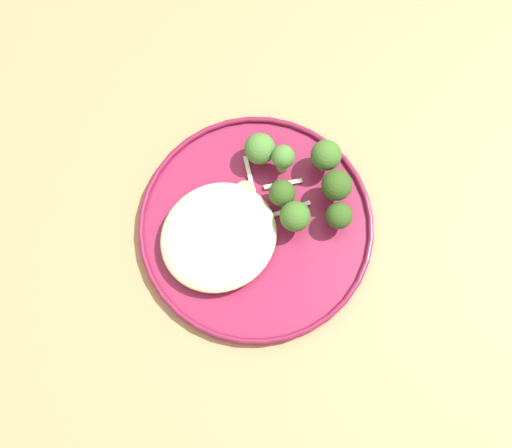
{
  "coord_description": "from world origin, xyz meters",
  "views": [
    {
      "loc": [
        -0.12,
        -0.21,
        1.56
      ],
      "look_at": [
        0.01,
        -0.04,
        0.76
      ],
      "focal_mm": 47.72,
      "sensor_mm": 36.0,
      "label": 1
    }
  ],
  "objects_px": {
    "seared_scallop_rear_pale": "(244,253)",
    "broccoli_floret_front_edge": "(260,149)",
    "seared_scallop_center_golden": "(210,210)",
    "broccoli_floret_near_rim": "(295,217)",
    "seared_scallop_on_noodles": "(224,275)",
    "dinner_plate": "(256,226)",
    "broccoli_floret_tall_stalk": "(282,157)",
    "broccoli_floret_split_head": "(326,156)",
    "broccoli_floret_small_sprig": "(337,186)",
    "seared_scallop_right_edge": "(182,267)",
    "broccoli_floret_rear_charred": "(339,216)",
    "seared_scallop_tiny_bay": "(186,234)",
    "broccoli_floret_right_tilted": "(282,193)",
    "seared_scallop_left_edge": "(246,193)"
  },
  "relations": [
    {
      "from": "dinner_plate",
      "to": "seared_scallop_on_noodles",
      "type": "bearing_deg",
      "value": -158.25
    },
    {
      "from": "seared_scallop_right_edge",
      "to": "broccoli_floret_split_head",
      "type": "xyz_separation_m",
      "value": [
        0.22,
        -0.0,
        0.02
      ]
    },
    {
      "from": "dinner_plate",
      "to": "broccoli_floret_front_edge",
      "type": "distance_m",
      "value": 0.1
    },
    {
      "from": "seared_scallop_rear_pale",
      "to": "dinner_plate",
      "type": "bearing_deg",
      "value": 30.49
    },
    {
      "from": "broccoli_floret_near_rim",
      "to": "broccoli_floret_tall_stalk",
      "type": "bearing_deg",
      "value": 63.52
    },
    {
      "from": "seared_scallop_on_noodles",
      "to": "broccoli_floret_tall_stalk",
      "type": "xyz_separation_m",
      "value": [
        0.14,
        0.07,
        0.02
      ]
    },
    {
      "from": "seared_scallop_tiny_bay",
      "to": "broccoli_floret_front_edge",
      "type": "height_order",
      "value": "broccoli_floret_front_edge"
    },
    {
      "from": "seared_scallop_right_edge",
      "to": "seared_scallop_on_noodles",
      "type": "distance_m",
      "value": 0.05
    },
    {
      "from": "seared_scallop_on_noodles",
      "to": "seared_scallop_left_edge",
      "type": "distance_m",
      "value": 0.11
    },
    {
      "from": "broccoli_floret_right_tilted",
      "to": "seared_scallop_right_edge",
      "type": "bearing_deg",
      "value": 177.94
    },
    {
      "from": "broccoli_floret_small_sprig",
      "to": "broccoli_floret_split_head",
      "type": "xyz_separation_m",
      "value": [
        0.01,
        0.04,
        -0.0
      ]
    },
    {
      "from": "seared_scallop_rear_pale",
      "to": "broccoli_floret_near_rim",
      "type": "distance_m",
      "value": 0.08
    },
    {
      "from": "seared_scallop_tiny_bay",
      "to": "broccoli_floret_rear_charred",
      "type": "bearing_deg",
      "value": -32.06
    },
    {
      "from": "broccoli_floret_near_rim",
      "to": "seared_scallop_on_noodles",
      "type": "bearing_deg",
      "value": -179.33
    },
    {
      "from": "dinner_plate",
      "to": "seared_scallop_center_golden",
      "type": "height_order",
      "value": "seared_scallop_center_golden"
    },
    {
      "from": "broccoli_floret_near_rim",
      "to": "broccoli_floret_small_sprig",
      "type": "height_order",
      "value": "broccoli_floret_small_sprig"
    },
    {
      "from": "seared_scallop_center_golden",
      "to": "broccoli_floret_front_edge",
      "type": "distance_m",
      "value": 0.1
    },
    {
      "from": "dinner_plate",
      "to": "broccoli_floret_tall_stalk",
      "type": "bearing_deg",
      "value": 30.62
    },
    {
      "from": "broccoli_floret_near_rim",
      "to": "broccoli_floret_right_tilted",
      "type": "bearing_deg",
      "value": 78.86
    },
    {
      "from": "broccoli_floret_rear_charred",
      "to": "seared_scallop_tiny_bay",
      "type": "bearing_deg",
      "value": 147.94
    },
    {
      "from": "seared_scallop_rear_pale",
      "to": "broccoli_floret_front_edge",
      "type": "height_order",
      "value": "broccoli_floret_front_edge"
    },
    {
      "from": "broccoli_floret_small_sprig",
      "to": "dinner_plate",
      "type": "bearing_deg",
      "value": 164.86
    },
    {
      "from": "broccoli_floret_near_rim",
      "to": "broccoli_floret_rear_charred",
      "type": "xyz_separation_m",
      "value": [
        0.04,
        -0.03,
        -0.0
      ]
    },
    {
      "from": "seared_scallop_center_golden",
      "to": "broccoli_floret_near_rim",
      "type": "distance_m",
      "value": 0.11
    },
    {
      "from": "broccoli_floret_rear_charred",
      "to": "broccoli_floret_split_head",
      "type": "distance_m",
      "value": 0.08
    },
    {
      "from": "broccoli_floret_near_rim",
      "to": "broccoli_floret_front_edge",
      "type": "height_order",
      "value": "broccoli_floret_near_rim"
    },
    {
      "from": "seared_scallop_rear_pale",
      "to": "broccoli_floret_rear_charred",
      "type": "distance_m",
      "value": 0.12
    },
    {
      "from": "broccoli_floret_split_head",
      "to": "dinner_plate",
      "type": "bearing_deg",
      "value": -174.78
    },
    {
      "from": "seared_scallop_tiny_bay",
      "to": "seared_scallop_on_noodles",
      "type": "distance_m",
      "value": 0.07
    },
    {
      "from": "broccoli_floret_split_head",
      "to": "broccoli_floret_small_sprig",
      "type": "bearing_deg",
      "value": -111.39
    },
    {
      "from": "seared_scallop_center_golden",
      "to": "broccoli_floret_split_head",
      "type": "xyz_separation_m",
      "value": [
        0.15,
        -0.04,
        0.02
      ]
    },
    {
      "from": "seared_scallop_right_edge",
      "to": "broccoli_floret_small_sprig",
      "type": "bearing_deg",
      "value": -10.95
    },
    {
      "from": "seared_scallop_rear_pale",
      "to": "broccoli_floret_rear_charred",
      "type": "height_order",
      "value": "broccoli_floret_rear_charred"
    },
    {
      "from": "broccoli_floret_small_sprig",
      "to": "seared_scallop_left_edge",
      "type": "bearing_deg",
      "value": 142.86
    },
    {
      "from": "seared_scallop_on_noodles",
      "to": "broccoli_floret_near_rim",
      "type": "distance_m",
      "value": 0.11
    },
    {
      "from": "broccoli_floret_near_rim",
      "to": "broccoli_floret_rear_charred",
      "type": "bearing_deg",
      "value": -35.34
    },
    {
      "from": "broccoli_floret_near_rim",
      "to": "broccoli_floret_small_sprig",
      "type": "xyz_separation_m",
      "value": [
        0.06,
        -0.0,
        0.0
      ]
    },
    {
      "from": "dinner_plate",
      "to": "broccoli_floret_near_rim",
      "type": "height_order",
      "value": "broccoli_floret_near_rim"
    },
    {
      "from": "broccoli_floret_rear_charred",
      "to": "broccoli_floret_front_edge",
      "type": "relative_size",
      "value": 0.93
    },
    {
      "from": "seared_scallop_center_golden",
      "to": "broccoli_floret_front_edge",
      "type": "xyz_separation_m",
      "value": [
        0.09,
        0.02,
        0.02
      ]
    },
    {
      "from": "seared_scallop_tiny_bay",
      "to": "dinner_plate",
      "type": "bearing_deg",
      "value": -28.75
    },
    {
      "from": "seared_scallop_right_edge",
      "to": "broccoli_floret_front_edge",
      "type": "relative_size",
      "value": 0.59
    },
    {
      "from": "seared_scallop_rear_pale",
      "to": "broccoli_floret_front_edge",
      "type": "bearing_deg",
      "value": 43.58
    },
    {
      "from": "broccoli_floret_small_sprig",
      "to": "broccoli_floret_front_edge",
      "type": "bearing_deg",
      "value": 113.59
    },
    {
      "from": "broccoli_floret_rear_charred",
      "to": "seared_scallop_center_golden",
      "type": "bearing_deg",
      "value": 137.63
    },
    {
      "from": "dinner_plate",
      "to": "broccoli_floret_right_tilted",
      "type": "relative_size",
      "value": 6.1
    },
    {
      "from": "dinner_plate",
      "to": "seared_scallop_right_edge",
      "type": "relative_size",
      "value": 9.87
    },
    {
      "from": "seared_scallop_tiny_bay",
      "to": "seared_scallop_center_golden",
      "type": "relative_size",
      "value": 1.12
    },
    {
      "from": "broccoli_floret_rear_charred",
      "to": "seared_scallop_left_edge",
      "type": "bearing_deg",
      "value": 125.14
    },
    {
      "from": "broccoli_floret_small_sprig",
      "to": "broccoli_floret_near_rim",
      "type": "bearing_deg",
      "value": 179.08
    }
  ]
}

